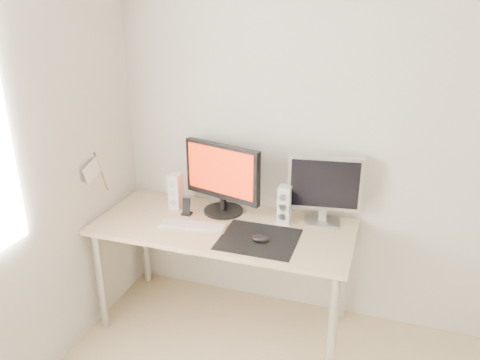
# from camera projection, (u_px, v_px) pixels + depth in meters

# --- Properties ---
(wall_back) EXTENTS (3.50, 0.00, 3.50)m
(wall_back) POSITION_uv_depth(u_px,v_px,m) (391.00, 142.00, 2.77)
(wall_back) COLOR silver
(wall_back) RESTS_ON ground
(mousepad) EXTENTS (0.45, 0.40, 0.00)m
(mousepad) POSITION_uv_depth(u_px,v_px,m) (259.00, 239.00, 2.73)
(mousepad) COLOR black
(mousepad) RESTS_ON desk
(mouse) EXTENTS (0.11, 0.06, 0.04)m
(mouse) POSITION_uv_depth(u_px,v_px,m) (261.00, 239.00, 2.69)
(mouse) COLOR black
(mouse) RESTS_ON mousepad
(desk) EXTENTS (1.60, 0.70, 0.73)m
(desk) POSITION_uv_depth(u_px,v_px,m) (223.00, 236.00, 2.93)
(desk) COLOR #D1B587
(desk) RESTS_ON ground
(main_monitor) EXTENTS (0.54, 0.32, 0.47)m
(main_monitor) POSITION_uv_depth(u_px,v_px,m) (222.00, 176.00, 2.98)
(main_monitor) COLOR black
(main_monitor) RESTS_ON desk
(second_monitor) EXTENTS (0.45, 0.19, 0.43)m
(second_monitor) POSITION_uv_depth(u_px,v_px,m) (325.00, 187.00, 2.85)
(second_monitor) COLOR #B1B1B3
(second_monitor) RESTS_ON desk
(speaker_left) EXTENTS (0.08, 0.09, 0.24)m
(speaker_left) POSITION_uv_depth(u_px,v_px,m) (176.00, 191.00, 3.10)
(speaker_left) COLOR white
(speaker_left) RESTS_ON desk
(speaker_right) EXTENTS (0.08, 0.09, 0.24)m
(speaker_right) POSITION_uv_depth(u_px,v_px,m) (284.00, 204.00, 2.90)
(speaker_right) COLOR white
(speaker_right) RESTS_ON desk
(keyboard) EXTENTS (0.43, 0.16, 0.02)m
(keyboard) POSITION_uv_depth(u_px,v_px,m) (193.00, 225.00, 2.88)
(keyboard) COLOR silver
(keyboard) RESTS_ON desk
(phone_dock) EXTENTS (0.06, 0.06, 0.11)m
(phone_dock) POSITION_uv_depth(u_px,v_px,m) (187.00, 210.00, 3.03)
(phone_dock) COLOR black
(phone_dock) RESTS_ON desk
(pennant) EXTENTS (0.01, 0.23, 0.29)m
(pennant) POSITION_uv_depth(u_px,v_px,m) (95.00, 171.00, 2.89)
(pennant) COLOR #A57F54
(pennant) RESTS_ON wall_left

